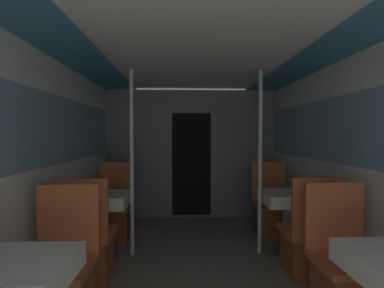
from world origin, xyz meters
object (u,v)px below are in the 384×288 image
at_px(chair_right_near_1, 308,246).
at_px(chair_left_near_1, 88,249).
at_px(support_pole_left_1, 132,163).
at_px(support_pole_right_1, 260,163).
at_px(dining_table_left_1, 103,204).
at_px(chair_left_far_1, 114,216).
at_px(chair_right_far_1, 272,215).
at_px(dining_table_left_0, 16,284).
at_px(chair_right_far_0, 346,279).
at_px(chair_left_far_0, 60,285).
at_px(dining_table_right_1, 288,203).

bearing_deg(chair_right_near_1, chair_left_near_1, 180.00).
xyz_separation_m(support_pole_left_1, support_pole_right_1, (1.47, 0.00, 0.00)).
relative_size(dining_table_left_1, support_pole_left_1, 0.34).
distance_m(chair_left_far_1, chair_right_far_1, 2.12).
bearing_deg(chair_right_far_1, support_pole_left_1, 17.56).
relative_size(dining_table_left_1, chair_right_near_1, 0.72).
bearing_deg(chair_left_near_1, chair_left_far_1, 90.00).
relative_size(dining_table_left_0, chair_left_near_1, 0.72).
height_order(chair_right_far_0, support_pole_right_1, support_pole_right_1).
xyz_separation_m(chair_left_far_0, chair_right_near_1, (2.12, 0.67, 0.00)).
relative_size(chair_left_near_1, chair_right_far_0, 1.00).
distance_m(chair_right_far_0, chair_right_near_1, 0.67).
bearing_deg(support_pole_left_1, chair_right_near_1, -17.56).
height_order(dining_table_right_1, chair_right_far_1, chair_right_far_1).
bearing_deg(support_pole_left_1, chair_left_far_1, 119.88).
xyz_separation_m(chair_right_near_1, support_pole_right_1, (-0.33, 0.57, 0.76)).
bearing_deg(chair_left_far_1, dining_table_left_1, 90.00).
relative_size(dining_table_left_1, chair_right_far_0, 0.72).
bearing_deg(dining_table_left_0, chair_right_far_1, 48.19).
xyz_separation_m(chair_left_far_0, chair_left_near_1, (0.00, 0.67, 0.00)).
relative_size(chair_left_near_1, dining_table_right_1, 1.39).
relative_size(chair_right_near_1, support_pole_right_1, 0.47).
bearing_deg(dining_table_left_1, chair_left_far_1, 90.00).
xyz_separation_m(chair_left_far_1, dining_table_right_1, (2.12, -0.57, 0.30)).
bearing_deg(chair_right_near_1, support_pole_right_1, 119.88).
height_order(chair_left_near_1, support_pole_right_1, support_pole_right_1).
bearing_deg(chair_right_far_1, dining_table_left_1, 14.99).
distance_m(chair_left_far_0, chair_left_far_1, 1.81).
xyz_separation_m(chair_right_far_0, support_pole_right_1, (-0.33, 1.24, 0.76)).
bearing_deg(support_pole_right_1, dining_table_left_1, 180.00).
height_order(chair_left_near_1, chair_right_near_1, same).
relative_size(support_pole_left_1, chair_right_far_0, 2.13).
xyz_separation_m(chair_right_near_1, chair_right_far_1, (0.00, 1.14, 0.00)).
height_order(chair_left_far_0, chair_right_near_1, same).
height_order(chair_right_far_1, support_pole_right_1, support_pole_right_1).
distance_m(chair_left_far_0, dining_table_left_1, 1.27).
bearing_deg(dining_table_left_1, support_pole_left_1, 0.00).
bearing_deg(dining_table_right_1, chair_left_far_1, 165.01).
height_order(chair_left_far_1, support_pole_right_1, support_pole_right_1).
bearing_deg(dining_table_right_1, support_pole_right_1, 180.00).
relative_size(dining_table_right_1, chair_right_far_1, 0.72).
height_order(chair_left_far_1, support_pole_left_1, support_pole_left_1).
bearing_deg(chair_left_far_1, chair_right_far_0, 139.63).
relative_size(chair_left_near_1, chair_right_far_1, 1.00).
xyz_separation_m(chair_left_near_1, support_pole_left_1, (0.33, 0.57, 0.76)).
distance_m(support_pole_left_1, chair_right_far_0, 2.31).
bearing_deg(chair_right_far_1, chair_right_near_1, 90.00).
bearing_deg(support_pole_left_1, dining_table_right_1, 0.00).
xyz_separation_m(dining_table_left_1, chair_right_far_0, (2.12, -1.24, -0.30)).
height_order(dining_table_left_1, chair_right_near_1, chair_right_near_1).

